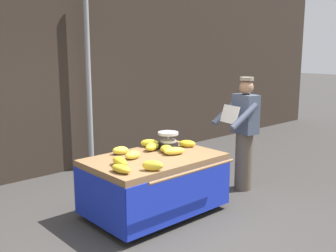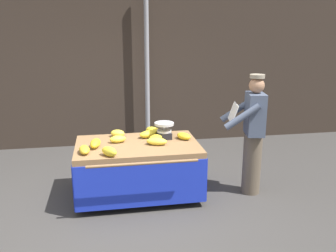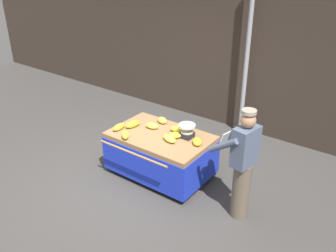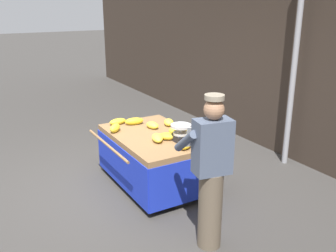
{
  "view_description": "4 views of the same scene",
  "coord_description": "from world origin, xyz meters",
  "px_view_note": "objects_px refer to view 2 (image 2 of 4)",
  "views": [
    {
      "loc": [
        -2.89,
        -3.22,
        2.12
      ],
      "look_at": [
        0.54,
        0.59,
        1.12
      ],
      "focal_mm": 42.44,
      "sensor_mm": 36.0,
      "label": 1
    },
    {
      "loc": [
        -0.18,
        -4.26,
        2.33
      ],
      "look_at": [
        0.66,
        0.47,
        1.02
      ],
      "focal_mm": 38.99,
      "sensor_mm": 36.0,
      "label": 2
    },
    {
      "loc": [
        3.62,
        -3.84,
        3.66
      ],
      "look_at": [
        0.35,
        0.6,
        0.94
      ],
      "focal_mm": 39.64,
      "sensor_mm": 36.0,
      "label": 3
    },
    {
      "loc": [
        4.73,
        -1.86,
        2.58
      ],
      "look_at": [
        0.5,
        0.6,
        0.96
      ],
      "focal_mm": 40.42,
      "sensor_mm": 36.0,
      "label": 4
    }
  ],
  "objects_px": {
    "banana_bunch_0": "(118,133)",
    "vendor_person": "(252,134)",
    "banana_bunch_6": "(148,134)",
    "banana_bunch_7": "(157,141)",
    "banana_bunch_4": "(95,143)",
    "banana_cart": "(138,158)",
    "banana_bunch_1": "(156,138)",
    "banana_bunch_5": "(118,139)",
    "weighing_scale": "(164,130)",
    "banana_bunch_9": "(153,131)",
    "banana_bunch_3": "(184,136)",
    "banana_bunch_8": "(109,152)",
    "street_pole": "(147,66)",
    "banana_bunch_2": "(84,150)"
  },
  "relations": [
    {
      "from": "banana_bunch_4",
      "to": "banana_bunch_8",
      "type": "height_order",
      "value": "banana_bunch_8"
    },
    {
      "from": "banana_bunch_2",
      "to": "banana_bunch_6",
      "type": "relative_size",
      "value": 1.01
    },
    {
      "from": "banana_bunch_2",
      "to": "vendor_person",
      "type": "xyz_separation_m",
      "value": [
        2.3,
        0.08,
        0.06
      ]
    },
    {
      "from": "banana_bunch_7",
      "to": "street_pole",
      "type": "bearing_deg",
      "value": 86.09
    },
    {
      "from": "banana_bunch_1",
      "to": "banana_bunch_6",
      "type": "relative_size",
      "value": 0.91
    },
    {
      "from": "street_pole",
      "to": "banana_bunch_8",
      "type": "xyz_separation_m",
      "value": [
        -0.81,
        -2.69,
        -0.77
      ]
    },
    {
      "from": "banana_bunch_4",
      "to": "weighing_scale",
      "type": "bearing_deg",
      "value": 13.75
    },
    {
      "from": "banana_bunch_3",
      "to": "banana_cart",
      "type": "bearing_deg",
      "value": -172.52
    },
    {
      "from": "banana_bunch_0",
      "to": "banana_bunch_7",
      "type": "relative_size",
      "value": 0.74
    },
    {
      "from": "weighing_scale",
      "to": "banana_bunch_8",
      "type": "relative_size",
      "value": 1.18
    },
    {
      "from": "street_pole",
      "to": "banana_bunch_2",
      "type": "height_order",
      "value": "street_pole"
    },
    {
      "from": "banana_bunch_3",
      "to": "vendor_person",
      "type": "height_order",
      "value": "vendor_person"
    },
    {
      "from": "vendor_person",
      "to": "banana_bunch_4",
      "type": "bearing_deg",
      "value": 176.43
    },
    {
      "from": "banana_bunch_2",
      "to": "banana_bunch_0",
      "type": "bearing_deg",
      "value": 55.28
    },
    {
      "from": "banana_bunch_6",
      "to": "weighing_scale",
      "type": "bearing_deg",
      "value": -18.99
    },
    {
      "from": "street_pole",
      "to": "banana_bunch_4",
      "type": "relative_size",
      "value": 10.89
    },
    {
      "from": "banana_bunch_0",
      "to": "banana_bunch_5",
      "type": "relative_size",
      "value": 0.92
    },
    {
      "from": "banana_bunch_0",
      "to": "vendor_person",
      "type": "height_order",
      "value": "vendor_person"
    },
    {
      "from": "banana_bunch_1",
      "to": "banana_bunch_5",
      "type": "bearing_deg",
      "value": 174.98
    },
    {
      "from": "banana_bunch_4",
      "to": "banana_bunch_9",
      "type": "xyz_separation_m",
      "value": [
        0.84,
        0.47,
        0.0
      ]
    },
    {
      "from": "banana_cart",
      "to": "banana_bunch_0",
      "type": "bearing_deg",
      "value": 123.46
    },
    {
      "from": "banana_bunch_1",
      "to": "banana_cart",
      "type": "bearing_deg",
      "value": -167.1
    },
    {
      "from": "banana_bunch_6",
      "to": "banana_bunch_7",
      "type": "relative_size",
      "value": 0.97
    },
    {
      "from": "weighing_scale",
      "to": "vendor_person",
      "type": "bearing_deg",
      "value": -17.42
    },
    {
      "from": "banana_bunch_5",
      "to": "banana_bunch_9",
      "type": "bearing_deg",
      "value": 30.09
    },
    {
      "from": "banana_bunch_6",
      "to": "banana_bunch_3",
      "type": "bearing_deg",
      "value": -19.77
    },
    {
      "from": "weighing_scale",
      "to": "vendor_person",
      "type": "distance_m",
      "value": 1.25
    },
    {
      "from": "banana_bunch_0",
      "to": "banana_bunch_6",
      "type": "height_order",
      "value": "same"
    },
    {
      "from": "banana_bunch_4",
      "to": "banana_bunch_8",
      "type": "relative_size",
      "value": 1.24
    },
    {
      "from": "street_pole",
      "to": "banana_bunch_8",
      "type": "distance_m",
      "value": 2.91
    },
    {
      "from": "banana_bunch_4",
      "to": "banana_cart",
      "type": "bearing_deg",
      "value": 5.11
    },
    {
      "from": "banana_cart",
      "to": "weighing_scale",
      "type": "xyz_separation_m",
      "value": [
        0.41,
        0.19,
        0.32
      ]
    },
    {
      "from": "weighing_scale",
      "to": "banana_bunch_6",
      "type": "height_order",
      "value": "weighing_scale"
    },
    {
      "from": "banana_bunch_7",
      "to": "banana_bunch_8",
      "type": "bearing_deg",
      "value": -151.92
    },
    {
      "from": "banana_bunch_0",
      "to": "banana_cart",
      "type": "bearing_deg",
      "value": -56.54
    },
    {
      "from": "banana_bunch_7",
      "to": "banana_bunch_0",
      "type": "bearing_deg",
      "value": 136.92
    },
    {
      "from": "banana_bunch_4",
      "to": "banana_bunch_7",
      "type": "xyz_separation_m",
      "value": [
        0.82,
        -0.04,
        -0.0
      ]
    },
    {
      "from": "banana_bunch_3",
      "to": "banana_bunch_9",
      "type": "height_order",
      "value": "banana_bunch_9"
    },
    {
      "from": "weighing_scale",
      "to": "banana_bunch_7",
      "type": "relative_size",
      "value": 0.99
    },
    {
      "from": "banana_bunch_8",
      "to": "vendor_person",
      "type": "height_order",
      "value": "vendor_person"
    },
    {
      "from": "banana_bunch_5",
      "to": "banana_bunch_7",
      "type": "distance_m",
      "value": 0.56
    },
    {
      "from": "vendor_person",
      "to": "banana_bunch_3",
      "type": "bearing_deg",
      "value": 163.46
    },
    {
      "from": "banana_bunch_8",
      "to": "banana_bunch_9",
      "type": "bearing_deg",
      "value": 52.1
    },
    {
      "from": "banana_bunch_5",
      "to": "banana_bunch_8",
      "type": "distance_m",
      "value": 0.56
    },
    {
      "from": "banana_cart",
      "to": "banana_bunch_3",
      "type": "xyz_separation_m",
      "value": [
        0.67,
        0.09,
        0.25
      ]
    },
    {
      "from": "street_pole",
      "to": "banana_bunch_7",
      "type": "xyz_separation_m",
      "value": [
        -0.16,
        -2.34,
        -0.78
      ]
    },
    {
      "from": "banana_bunch_7",
      "to": "banana_bunch_9",
      "type": "height_order",
      "value": "banana_bunch_9"
    },
    {
      "from": "banana_bunch_4",
      "to": "vendor_person",
      "type": "height_order",
      "value": "vendor_person"
    },
    {
      "from": "banana_bunch_8",
      "to": "banana_bunch_7",
      "type": "bearing_deg",
      "value": 28.08
    },
    {
      "from": "banana_bunch_7",
      "to": "banana_bunch_9",
      "type": "distance_m",
      "value": 0.51
    }
  ]
}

